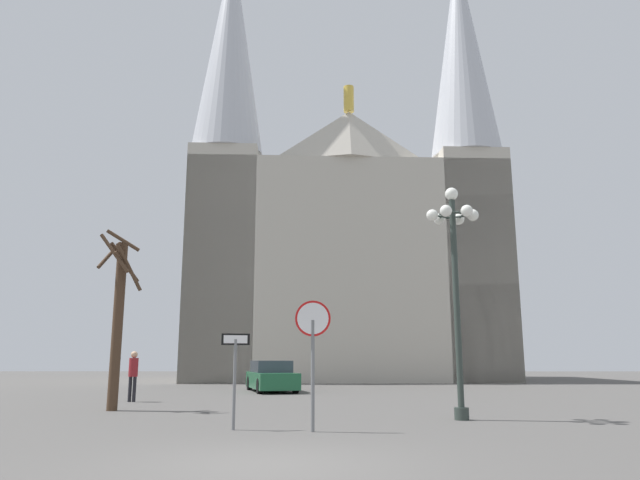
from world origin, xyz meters
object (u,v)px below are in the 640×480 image
(one_way_arrow_sign, at_px, (235,368))
(pedestrian_walking, at_px, (133,371))
(bare_tree, at_px, (118,314))
(stop_sign, at_px, (313,339))
(street_lamp, at_px, (455,263))
(cathedral, at_px, (344,246))
(parked_car_near_green, at_px, (271,377))

(one_way_arrow_sign, distance_m, pedestrian_walking, 9.42)
(one_way_arrow_sign, bearing_deg, pedestrian_walking, 120.71)
(one_way_arrow_sign, xyz_separation_m, bare_tree, (-4.24, 4.56, 1.50))
(stop_sign, distance_m, street_lamp, 4.80)
(cathedral, height_order, street_lamp, cathedral)
(cathedral, height_order, pedestrian_walking, cathedral)
(bare_tree, height_order, parked_car_near_green, bare_tree)
(parked_car_near_green, bearing_deg, cathedral, 74.59)
(one_way_arrow_sign, relative_size, bare_tree, 0.38)
(stop_sign, distance_m, bare_tree, 7.73)
(cathedral, xyz_separation_m, street_lamp, (1.97, -26.53, -5.56))
(street_lamp, relative_size, pedestrian_walking, 3.43)
(parked_car_near_green, distance_m, pedestrian_walking, 7.77)
(one_way_arrow_sign, relative_size, street_lamp, 0.34)
(one_way_arrow_sign, bearing_deg, bare_tree, 132.90)
(street_lamp, bearing_deg, bare_tree, 165.43)
(street_lamp, bearing_deg, cathedral, 94.24)
(parked_car_near_green, relative_size, pedestrian_walking, 2.80)
(bare_tree, distance_m, parked_car_near_green, 10.88)
(one_way_arrow_sign, bearing_deg, stop_sign, -10.12)
(cathedral, relative_size, stop_sign, 11.80)
(cathedral, bearing_deg, pedestrian_walking, -111.75)
(one_way_arrow_sign, relative_size, pedestrian_walking, 1.17)
(bare_tree, distance_m, pedestrian_walking, 3.98)
(one_way_arrow_sign, bearing_deg, cathedral, 83.27)
(parked_car_near_green, xyz_separation_m, pedestrian_walking, (-4.31, -6.46, 0.40))
(bare_tree, height_order, pedestrian_walking, bare_tree)
(cathedral, relative_size, bare_tree, 6.09)
(one_way_arrow_sign, xyz_separation_m, parked_car_near_green, (-0.50, 14.55, -0.64))
(street_lamp, relative_size, parked_car_near_green, 1.22)
(parked_car_near_green, bearing_deg, stop_sign, -81.59)
(one_way_arrow_sign, bearing_deg, street_lamp, 21.21)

